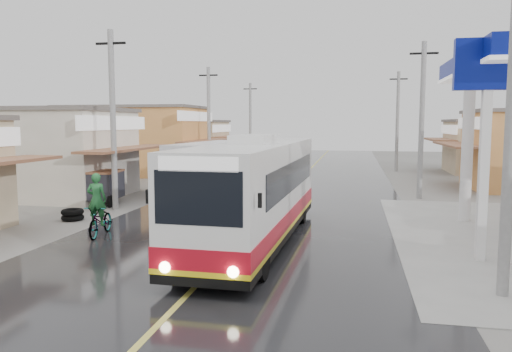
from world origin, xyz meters
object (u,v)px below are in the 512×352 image
object	(u,v)px
second_bus	(211,165)
cyclist	(100,215)
coach_bus	(256,191)
tricycle_near	(105,185)
tyre_stack	(73,215)

from	to	relation	value
second_bus	cyclist	distance (m)	11.86
coach_bus	tricycle_near	world-z (taller)	coach_bus
coach_bus	tyre_stack	size ratio (longest dim) A/B	12.68
coach_bus	cyclist	size ratio (longest dim) A/B	5.09
second_bus	tyre_stack	distance (m)	9.99
tyre_stack	second_bus	bearing A→B (deg)	71.96
second_bus	tricycle_near	distance (m)	6.68
coach_bus	second_bus	xyz separation A→B (m)	(-4.91, 11.60, -0.19)
tricycle_near	tyre_stack	bearing A→B (deg)	-86.13
second_bus	tricycle_near	bearing A→B (deg)	-118.79
second_bus	cyclist	bearing A→B (deg)	-87.39
second_bus	tyre_stack	xyz separation A→B (m)	(-3.07, -9.42, -1.27)
tricycle_near	tyre_stack	world-z (taller)	tricycle_near
coach_bus	tricycle_near	xyz separation A→B (m)	(-8.63, 6.09, -0.76)
tricycle_near	coach_bus	bearing A→B (deg)	-40.85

